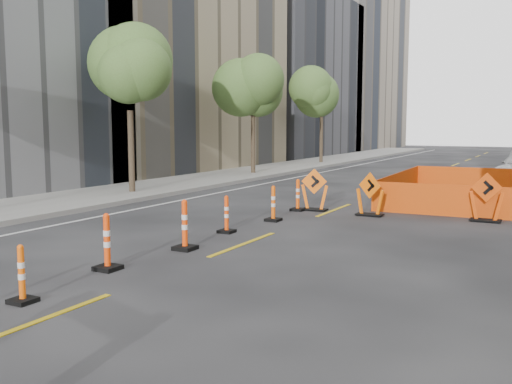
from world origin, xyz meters
The scene contains 17 objects.
ground_plane centered at (0.00, 0.00, 0.00)m, with size 140.00×140.00×0.00m, color black.
sidewalk_left centered at (-9.00, 12.00, 0.07)m, with size 4.00×90.00×0.15m, color gray.
bld_left_d centered at (-17.00, 39.20, 7.00)m, with size 12.00×16.00×14.00m, color #4C4C51.
bld_left_e centered at (-17.00, 55.60, 10.00)m, with size 12.00×20.00×20.00m, color gray.
tree_l_b centered at (-8.40, 10.00, 4.53)m, with size 2.80×2.80×5.95m.
tree_l_c centered at (-8.40, 20.00, 4.53)m, with size 2.80×2.80×5.95m.
tree_l_d centered at (-8.40, 30.00, 4.53)m, with size 2.80×2.80×5.95m.
channelizer_2 centered at (-0.89, -1.44, 0.46)m, with size 0.36×0.36×0.93m, color #F55B0A, non-canonical shape.
channelizer_3 centered at (-1.13, 0.72, 0.55)m, with size 0.43×0.43×1.10m, color #F5400A, non-canonical shape.
channelizer_4 centered at (-0.86, 2.87, 0.56)m, with size 0.44×0.44×1.13m, color #F5410A, non-canonical shape.
channelizer_5 centered at (-1.08, 5.02, 0.48)m, with size 0.38×0.38×0.97m, color #FA440A, non-canonical shape.
channelizer_6 centered at (-0.81, 7.18, 0.51)m, with size 0.41×0.41×1.03m, color #F8590A, non-canonical shape.
channelizer_7 centered at (-1.00, 9.33, 0.51)m, with size 0.40×0.40×1.03m, color #F8510A, non-canonical shape.
chevron_sign_left centered at (-0.55, 9.62, 0.68)m, with size 0.91×0.54×1.36m, color #FF650A, non-canonical shape.
chevron_sign_center centered at (1.34, 9.43, 0.66)m, with size 0.88×0.53×1.33m, color #FF680A, non-canonical shape.
chevron_sign_right centered at (4.58, 9.96, 0.70)m, with size 0.94×0.56×1.41m, color #E24609, non-canonical shape.
safety_fence centered at (3.27, 14.29, 0.48)m, with size 4.52×7.69×0.96m, color #F95E0D, non-canonical shape.
Camera 1 is at (6.37, -7.32, 2.76)m, focal length 40.00 mm.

